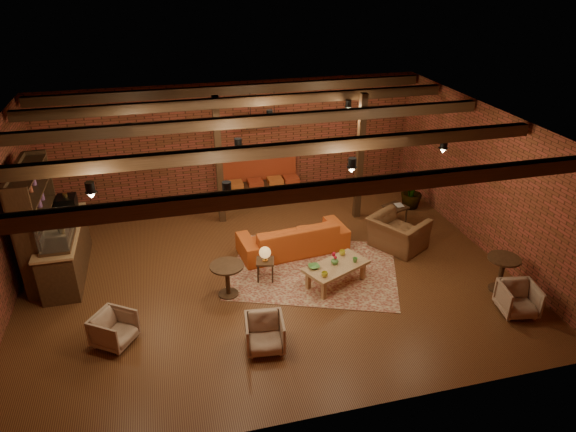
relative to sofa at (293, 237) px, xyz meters
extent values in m
plane|color=#3D1B0F|center=(-0.76, -0.70, -0.36)|extent=(10.00, 10.00, 0.00)
cube|color=black|center=(-0.76, -0.70, 2.84)|extent=(10.00, 8.00, 0.02)
cube|color=brown|center=(-0.76, 3.30, 1.24)|extent=(10.00, 0.02, 3.20)
cube|color=brown|center=(-0.76, -4.70, 1.24)|extent=(10.00, 0.02, 3.20)
cube|color=brown|center=(4.24, -0.70, 1.24)|extent=(0.02, 8.00, 3.20)
cylinder|color=black|center=(-0.76, 0.90, 2.49)|extent=(9.60, 0.12, 0.12)
cube|color=black|center=(-1.36, 1.90, 1.24)|extent=(0.16, 0.16, 3.20)
cube|color=black|center=(2.04, 1.30, 1.24)|extent=(0.16, 0.16, 3.20)
imported|color=#337F33|center=(-4.76, 0.50, 0.86)|extent=(0.35, 0.39, 0.30)
cube|color=#E44916|center=(-0.16, 2.40, 1.99)|extent=(0.86, 0.06, 0.30)
cube|color=maroon|center=(0.23, -0.90, -0.35)|extent=(4.21, 3.74, 0.01)
imported|color=#B54819|center=(0.00, 0.00, 0.00)|extent=(2.55, 1.23, 0.72)
cube|color=#956D45|center=(0.51, -1.51, 0.06)|extent=(1.47, 1.15, 0.06)
cube|color=#956D45|center=(0.11, -1.95, -0.16)|extent=(0.08, 0.08, 0.39)
cube|color=#956D45|center=(1.11, -1.49, -0.16)|extent=(0.08, 0.08, 0.39)
cube|color=#956D45|center=(-0.09, -1.53, -0.16)|extent=(0.08, 0.08, 0.39)
cube|color=#956D45|center=(0.91, -1.07, -0.16)|extent=(0.08, 0.08, 0.39)
imported|color=gold|center=(0.14, -1.86, 0.15)|extent=(0.17, 0.17, 0.10)
imported|color=#4F8D40|center=(0.91, -1.50, 0.15)|extent=(0.14, 0.14, 0.10)
imported|color=gold|center=(0.76, -1.16, 0.15)|extent=(0.17, 0.17, 0.10)
imported|color=#4F8D40|center=(0.04, -1.50, 0.12)|extent=(0.30, 0.30, 0.06)
imported|color=#4F8D40|center=(0.49, -1.46, 0.16)|extent=(0.16, 0.16, 0.13)
sphere|color=red|center=(0.49, -1.46, 0.30)|extent=(0.10, 0.10, 0.10)
cube|color=black|center=(-0.85, -0.99, 0.08)|extent=(0.44, 0.44, 0.03)
cylinder|color=black|center=(-0.85, -0.99, -0.15)|extent=(0.03, 0.03, 0.42)
cylinder|color=olive|center=(-0.85, -0.99, 0.10)|extent=(0.12, 0.12, 0.02)
cylinder|color=olive|center=(-0.85, -0.99, 0.17)|extent=(0.03, 0.03, 0.17)
sphere|color=#C9772F|center=(-0.85, -0.99, 0.29)|extent=(0.24, 0.24, 0.24)
cylinder|color=black|center=(-1.69, -1.35, 0.31)|extent=(0.66, 0.66, 0.04)
cylinder|color=black|center=(-1.69, -1.35, -0.02)|extent=(0.09, 0.09, 0.65)
cylinder|color=black|center=(-1.69, -1.35, -0.34)|extent=(0.40, 0.40, 0.04)
imported|color=#B5A48C|center=(-3.80, -2.28, -0.03)|extent=(0.84, 0.85, 0.65)
imported|color=#B5A48C|center=(-1.30, -3.05, -0.03)|extent=(0.71, 0.68, 0.67)
imported|color=brown|center=(2.35, -0.46, 0.15)|extent=(1.25, 1.39, 1.02)
cube|color=black|center=(2.76, 0.56, 0.16)|extent=(0.63, 0.63, 0.04)
cylinder|color=black|center=(2.76, 0.56, -0.11)|extent=(0.04, 0.04, 0.50)
imported|color=black|center=(2.76, 0.56, 0.20)|extent=(0.26, 0.29, 0.02)
cylinder|color=black|center=(3.64, -2.51, 0.37)|extent=(0.64, 0.64, 0.04)
cylinder|color=black|center=(3.64, -2.51, 0.01)|extent=(0.10, 0.10, 0.70)
cylinder|color=black|center=(3.64, -2.51, -0.34)|extent=(0.38, 0.38, 0.04)
imported|color=#B5A48C|center=(3.51, -3.26, -0.02)|extent=(0.75, 0.71, 0.67)
imported|color=#4C7F4C|center=(3.64, 1.43, 1.11)|extent=(2.06, 2.06, 2.94)
camera|label=1|loc=(-2.61, -9.81, 5.67)|focal=32.00mm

